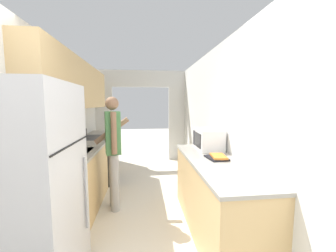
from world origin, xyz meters
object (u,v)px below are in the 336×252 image
Objects in this scene: book_stack at (217,157)px; range_oven at (96,159)px; person at (113,149)px; microwave at (208,139)px; refrigerator at (28,193)px.

range_oven is at bearing 134.97° from book_stack.
person is 3.38× the size of microwave.
microwave is at bearing -34.60° from range_oven.
refrigerator is at bearing 147.12° from person.
microwave reaches higher than book_stack.
person is at bearing -66.35° from range_oven.
microwave reaches higher than range_oven.
range_oven is 2.43m from microwave.
book_stack is (-0.06, -0.55, -0.13)m from microwave.
microwave is (1.89, 1.24, 0.18)m from refrigerator.
microwave is 0.56m from book_stack.
refrigerator reaches higher than book_stack.
person is at bearing 153.09° from book_stack.
person is (0.48, 1.39, 0.03)m from refrigerator.
person reaches higher than microwave.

